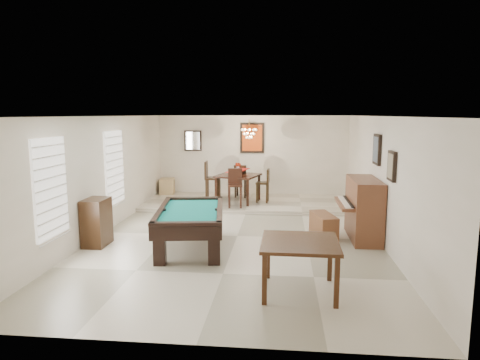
% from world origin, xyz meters
% --- Properties ---
extents(ground_plane, '(6.00, 9.00, 0.02)m').
position_xyz_m(ground_plane, '(0.00, 0.00, -0.01)').
color(ground_plane, beige).
extents(wall_back, '(6.00, 0.04, 2.60)m').
position_xyz_m(wall_back, '(0.00, 4.50, 1.30)').
color(wall_back, silver).
rests_on(wall_back, ground_plane).
extents(wall_front, '(6.00, 0.04, 2.60)m').
position_xyz_m(wall_front, '(0.00, -4.50, 1.30)').
color(wall_front, silver).
rests_on(wall_front, ground_plane).
extents(wall_left, '(0.04, 9.00, 2.60)m').
position_xyz_m(wall_left, '(-3.00, 0.00, 1.30)').
color(wall_left, silver).
rests_on(wall_left, ground_plane).
extents(wall_right, '(0.04, 9.00, 2.60)m').
position_xyz_m(wall_right, '(3.00, 0.00, 1.30)').
color(wall_right, silver).
rests_on(wall_right, ground_plane).
extents(ceiling, '(6.00, 9.00, 0.04)m').
position_xyz_m(ceiling, '(0.00, 0.00, 2.60)').
color(ceiling, white).
rests_on(ceiling, wall_back).
extents(dining_step, '(6.00, 2.50, 0.12)m').
position_xyz_m(dining_step, '(0.00, 3.25, 0.06)').
color(dining_step, beige).
rests_on(dining_step, ground_plane).
extents(window_left_front, '(0.06, 1.00, 1.70)m').
position_xyz_m(window_left_front, '(-2.97, -2.20, 1.40)').
color(window_left_front, white).
rests_on(window_left_front, wall_left).
extents(window_left_rear, '(0.06, 1.00, 1.70)m').
position_xyz_m(window_left_rear, '(-2.97, 0.60, 1.40)').
color(window_left_rear, white).
rests_on(window_left_rear, wall_left).
extents(pool_table, '(1.55, 2.45, 0.77)m').
position_xyz_m(pool_table, '(-0.82, -0.95, 0.38)').
color(pool_table, black).
rests_on(pool_table, ground_plane).
extents(square_table, '(1.15, 1.15, 0.78)m').
position_xyz_m(square_table, '(1.24, -2.86, 0.39)').
color(square_table, black).
rests_on(square_table, ground_plane).
extents(upright_piano, '(0.87, 1.55, 1.29)m').
position_xyz_m(upright_piano, '(2.55, 0.09, 0.65)').
color(upright_piano, brown).
rests_on(upright_piano, ground_plane).
extents(piano_bench, '(0.57, 0.99, 0.52)m').
position_xyz_m(piano_bench, '(1.86, 0.07, 0.26)').
color(piano_bench, brown).
rests_on(piano_bench, ground_plane).
extents(apothecary_chest, '(0.43, 0.64, 0.96)m').
position_xyz_m(apothecary_chest, '(-2.77, -0.94, 0.48)').
color(apothecary_chest, black).
rests_on(apothecary_chest, ground_plane).
extents(dining_table, '(1.36, 1.36, 0.91)m').
position_xyz_m(dining_table, '(-0.31, 3.12, 0.58)').
color(dining_table, black).
rests_on(dining_table, dining_step).
extents(flower_vase, '(0.17, 0.17, 0.23)m').
position_xyz_m(flower_vase, '(-0.31, 3.12, 1.15)').
color(flower_vase, '#9E260D').
rests_on(flower_vase, dining_table).
extents(dining_chair_south, '(0.43, 0.43, 1.05)m').
position_xyz_m(dining_chair_south, '(-0.31, 2.38, 0.64)').
color(dining_chair_south, black).
rests_on(dining_chair_south, dining_step).
extents(dining_chair_north, '(0.41, 0.41, 1.00)m').
position_xyz_m(dining_chair_north, '(-0.29, 3.85, 0.62)').
color(dining_chair_north, black).
rests_on(dining_chair_north, dining_step).
extents(dining_chair_west, '(0.45, 0.45, 1.17)m').
position_xyz_m(dining_chair_west, '(-1.04, 3.11, 0.71)').
color(dining_chair_west, black).
rests_on(dining_chair_west, dining_step).
extents(dining_chair_east, '(0.38, 0.38, 0.97)m').
position_xyz_m(dining_chair_east, '(0.40, 3.14, 0.60)').
color(dining_chair_east, black).
rests_on(dining_chair_east, dining_step).
extents(corner_bench, '(0.50, 0.59, 0.48)m').
position_xyz_m(corner_bench, '(-2.70, 4.16, 0.36)').
color(corner_bench, tan).
rests_on(corner_bench, dining_step).
extents(chandelier, '(0.44, 0.44, 0.60)m').
position_xyz_m(chandelier, '(0.00, 3.20, 2.20)').
color(chandelier, '#FFE5B2').
rests_on(chandelier, ceiling).
extents(back_painting, '(0.75, 0.06, 0.95)m').
position_xyz_m(back_painting, '(0.00, 4.46, 1.90)').
color(back_painting, '#D84C14').
rests_on(back_painting, wall_back).
extents(back_mirror, '(0.55, 0.06, 0.65)m').
position_xyz_m(back_mirror, '(-1.90, 4.46, 1.80)').
color(back_mirror, white).
rests_on(back_mirror, wall_back).
extents(right_picture_upper, '(0.06, 0.55, 0.65)m').
position_xyz_m(right_picture_upper, '(2.96, 0.30, 1.90)').
color(right_picture_upper, slate).
rests_on(right_picture_upper, wall_right).
extents(right_picture_lower, '(0.06, 0.45, 0.55)m').
position_xyz_m(right_picture_lower, '(2.96, -1.00, 1.70)').
color(right_picture_lower, gray).
rests_on(right_picture_lower, wall_right).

